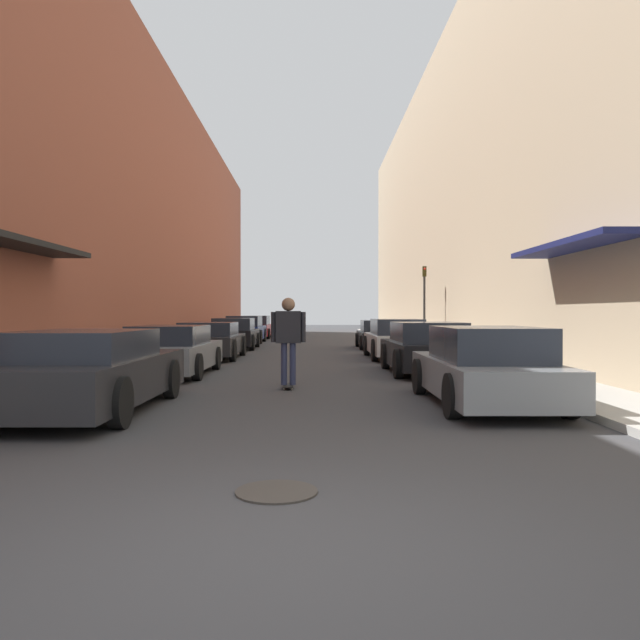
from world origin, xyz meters
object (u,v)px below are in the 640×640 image
(parked_car_left_5, at_px, (256,327))
(traffic_light, at_px, (424,296))
(parked_car_left_2, at_px, (210,341))
(manhole_cover, at_px, (276,492))
(skateboarder, at_px, (288,332))
(parked_car_left_4, at_px, (245,330))
(parked_car_left_0, at_px, (88,371))
(parked_car_right_0, at_px, (485,368))
(parked_car_right_3, at_px, (380,335))
(parked_car_left_1, at_px, (171,351))
(parked_car_left_3, at_px, (234,334))
(parked_car_right_2, at_px, (396,339))
(parked_car_right_1, at_px, (427,349))

(parked_car_left_5, bearing_deg, traffic_light, -51.16)
(parked_car_left_2, xyz_separation_m, parked_car_left_5, (-0.00, 16.79, 0.05))
(manhole_cover, bearing_deg, skateboarder, 91.44)
(parked_car_left_4, bearing_deg, traffic_light, -28.91)
(parked_car_left_5, relative_size, manhole_cover, 6.52)
(parked_car_left_0, bearing_deg, parked_car_right_0, 5.54)
(parked_car_right_0, bearing_deg, parked_car_left_2, 120.67)
(parked_car_left_2, height_order, parked_car_right_3, same)
(parked_car_right_0, distance_m, skateboarder, 4.10)
(parked_car_left_1, bearing_deg, parked_car_left_4, 90.00)
(parked_car_left_1, xyz_separation_m, parked_car_left_3, (0.14, 11.07, 0.04))
(parked_car_left_3, height_order, parked_car_left_4, parked_car_left_4)
(parked_car_left_1, distance_m, parked_car_right_0, 8.11)
(parked_car_left_3, xyz_separation_m, parked_car_right_0, (6.16, -16.17, -0.01))
(parked_car_right_0, bearing_deg, parked_car_left_3, 110.87)
(parked_car_right_0, bearing_deg, manhole_cover, -122.47)
(parked_car_left_1, relative_size, parked_car_right_0, 0.99)
(parked_car_left_1, relative_size, parked_car_left_2, 0.99)
(parked_car_left_2, distance_m, parked_car_right_2, 6.22)
(parked_car_left_2, xyz_separation_m, manhole_cover, (3.12, -15.52, -0.59))
(parked_car_right_1, height_order, parked_car_right_3, parked_car_right_1)
(parked_car_left_0, distance_m, parked_car_left_2, 11.19)
(parked_car_right_1, xyz_separation_m, manhole_cover, (-3.17, -10.34, -0.62))
(skateboarder, bearing_deg, manhole_cover, -88.56)
(parked_car_right_1, xyz_separation_m, traffic_light, (2.03, 11.63, 1.63))
(parked_car_left_1, xyz_separation_m, parked_car_left_4, (-0.00, 16.55, 0.07))
(parked_car_left_3, relative_size, parked_car_right_1, 0.96)
(parked_car_left_2, xyz_separation_m, parked_car_right_1, (6.29, -5.18, 0.02))
(skateboarder, bearing_deg, parked_car_left_4, 98.76)
(parked_car_left_3, bearing_deg, parked_car_left_2, -91.09)
(parked_car_right_0, xyz_separation_m, parked_car_right_3, (0.03, 16.51, -0.04))
(parked_car_left_0, relative_size, parked_car_left_1, 1.08)
(parked_car_left_5, relative_size, skateboarder, 2.50)
(traffic_light, bearing_deg, parked_car_right_3, -165.58)
(parked_car_left_1, height_order, manhole_cover, parked_car_left_1)
(parked_car_left_2, xyz_separation_m, parked_car_right_3, (6.30, 5.93, -0.02))
(parked_car_left_0, bearing_deg, parked_car_right_2, 60.89)
(parked_car_left_5, relative_size, parked_car_right_1, 1.10)
(parked_car_left_3, xyz_separation_m, parked_car_right_2, (6.11, -5.56, 0.01))
(parked_car_left_1, distance_m, manhole_cover, 10.54)
(parked_car_right_1, xyz_separation_m, parked_car_right_2, (-0.07, 5.21, 0.01))
(manhole_cover, bearing_deg, parked_car_left_4, 96.77)
(parked_car_left_3, height_order, parked_car_left_5, parked_car_left_5)
(parked_car_left_1, height_order, skateboarder, skateboarder)
(parked_car_left_1, relative_size, manhole_cover, 6.34)
(parked_car_left_0, bearing_deg, skateboarder, 44.80)
(traffic_light, bearing_deg, parked_car_left_4, 151.09)
(parked_car_right_0, height_order, skateboarder, skateboarder)
(parked_car_left_2, relative_size, skateboarder, 2.45)
(parked_car_right_1, bearing_deg, parked_car_left_3, 119.86)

